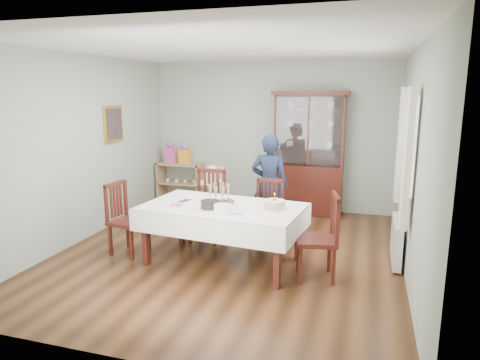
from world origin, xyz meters
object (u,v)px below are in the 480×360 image
at_px(champagne_tray, 219,197).
at_px(gift_bag_orange, 185,154).
at_px(woman, 269,185).
at_px(chair_end_left, 128,233).
at_px(china_cabinet, 309,152).
at_px(dining_table, 223,234).
at_px(chair_far_left, 207,220).
at_px(birthday_cake, 274,205).
at_px(chair_far_right, 266,227).
at_px(high_chair, 213,202).
at_px(chair_end_right, 317,253).
at_px(sideboard, 181,183).
at_px(gift_bag_pink, 170,153).

xyz_separation_m(champagne_tray, gift_bag_orange, (-1.58, 2.48, 0.14)).
bearing_deg(woman, chair_end_left, 37.44).
bearing_deg(gift_bag_orange, china_cabinet, -0.04).
distance_m(dining_table, woman, 1.39).
height_order(chair_far_left, champagne_tray, chair_far_left).
relative_size(chair_far_left, birthday_cake, 3.47).
xyz_separation_m(china_cabinet, chair_end_left, (-2.06, -2.65, -0.83)).
xyz_separation_m(chair_far_right, gift_bag_orange, (-2.06, 1.83, 0.69)).
distance_m(woman, birthday_cake, 1.32).
xyz_separation_m(high_chair, birthday_cake, (1.33, -1.42, 0.42)).
bearing_deg(champagne_tray, high_chair, 113.62).
bearing_deg(champagne_tray, chair_end_right, -9.98).
bearing_deg(chair_end_right, high_chair, -142.07).
bearing_deg(chair_far_left, chair_far_right, 1.23).
distance_m(dining_table, chair_end_left, 1.34).
bearing_deg(gift_bag_orange, chair_far_right, -41.66).
relative_size(chair_far_left, gift_bag_orange, 2.66).
relative_size(china_cabinet, birthday_cake, 7.28).
bearing_deg(china_cabinet, chair_end_right, -79.72).
distance_m(chair_far_right, chair_end_right, 1.20).
distance_m(china_cabinet, gift_bag_orange, 2.39).
xyz_separation_m(sideboard, woman, (2.09, -1.32, 0.37)).
bearing_deg(high_chair, chair_far_right, -21.30).
relative_size(sideboard, high_chair, 0.90).
height_order(birthday_cake, gift_bag_pink, gift_bag_pink).
bearing_deg(chair_end_left, chair_far_right, -56.00).
xyz_separation_m(chair_end_left, woman, (1.65, 1.35, 0.48)).
xyz_separation_m(sideboard, gift_bag_pink, (-0.19, -0.02, 0.58)).
distance_m(dining_table, chair_end_right, 1.22).
bearing_deg(chair_far_right, birthday_cake, -65.80).
distance_m(chair_end_right, gift_bag_orange, 4.01).
xyz_separation_m(woman, gift_bag_orange, (-1.98, 1.30, 0.20)).
xyz_separation_m(dining_table, champagne_tray, (-0.09, 0.12, 0.45)).
distance_m(china_cabinet, high_chair, 1.95).
distance_m(woman, gift_bag_orange, 2.37).
height_order(champagne_tray, gift_bag_orange, gift_bag_orange).
xyz_separation_m(dining_table, chair_end_right, (1.21, -0.11, -0.08)).
height_order(chair_far_right, chair_end_right, chair_end_right).
xyz_separation_m(dining_table, high_chair, (-0.67, 1.45, 0.01)).
bearing_deg(chair_end_left, champagne_tray, -73.51).
bearing_deg(dining_table, chair_far_right, 62.97).
bearing_deg(dining_table, champagne_tray, 126.76).
xyz_separation_m(china_cabinet, gift_bag_orange, (-2.39, 0.00, -0.15)).
bearing_deg(sideboard, gift_bag_pink, -174.01).
bearing_deg(high_chair, chair_far_left, -65.02).
bearing_deg(birthday_cake, woman, 105.51).
xyz_separation_m(chair_far_left, woman, (0.81, 0.55, 0.47)).
bearing_deg(dining_table, sideboard, 124.21).
xyz_separation_m(chair_end_left, high_chair, (0.67, 1.50, 0.10)).
bearing_deg(birthday_cake, high_chair, 133.15).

